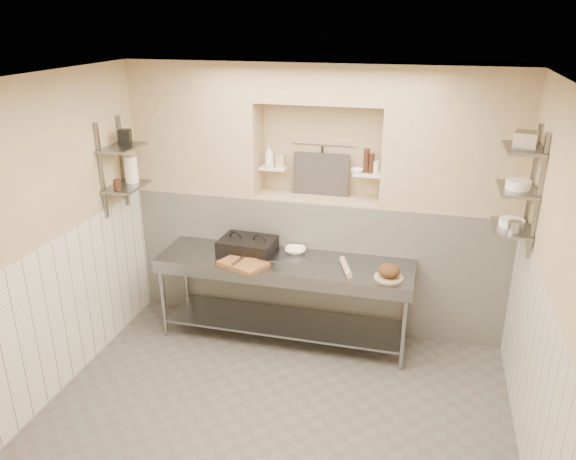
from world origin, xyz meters
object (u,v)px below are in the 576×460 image
(prep_table, at_px, (284,284))
(bowl_alcove, at_px, (357,171))
(panini_press, at_px, (248,246))
(jug_left, at_px, (131,169))
(cutting_board, at_px, (243,264))
(bottle_soap, at_px, (269,157))
(mixing_bowl, at_px, (295,250))
(bread_loaf, at_px, (389,270))
(rolling_pin, at_px, (346,267))

(prep_table, bearing_deg, bowl_alcove, 42.13)
(panini_press, xyz_separation_m, jug_left, (-1.19, -0.13, 0.77))
(cutting_board, distance_m, bottle_soap, 1.17)
(prep_table, height_order, bottle_soap, bottle_soap)
(panini_press, bearing_deg, mixing_bowl, 16.19)
(prep_table, relative_size, bread_loaf, 12.35)
(mixing_bowl, relative_size, bowl_alcove, 1.67)
(panini_press, height_order, jug_left, jug_left)
(bottle_soap, distance_m, bowl_alcove, 0.93)
(cutting_board, height_order, bottle_soap, bottle_soap)
(prep_table, height_order, cutting_board, cutting_board)
(cutting_board, relative_size, bread_loaf, 2.12)
(prep_table, height_order, jug_left, jug_left)
(bread_loaf, bearing_deg, panini_press, 170.45)
(panini_press, height_order, mixing_bowl, panini_press)
(bottle_soap, bearing_deg, bread_loaf, -25.93)
(panini_press, bearing_deg, cutting_board, -75.93)
(mixing_bowl, xyz_separation_m, bowl_alcove, (0.56, 0.34, 0.81))
(prep_table, bearing_deg, jug_left, -179.49)
(mixing_bowl, bearing_deg, bottle_soap, 140.40)
(cutting_board, height_order, bowl_alcove, bowl_alcove)
(bowl_alcove, bearing_deg, bread_loaf, -58.34)
(mixing_bowl, bearing_deg, rolling_pin, -26.25)
(bowl_alcove, xyz_separation_m, jug_left, (-2.24, -0.58, 0.01))
(cutting_board, xyz_separation_m, rolling_pin, (1.00, 0.15, 0.01))
(prep_table, height_order, panini_press, panini_press)
(panini_press, bearing_deg, jug_left, -170.84)
(mixing_bowl, height_order, rolling_pin, rolling_pin)
(cutting_board, xyz_separation_m, jug_left, (-1.25, 0.20, 0.83))
(panini_press, bearing_deg, bread_loaf, -6.42)
(rolling_pin, distance_m, bowl_alcove, 1.02)
(cutting_board, bearing_deg, mixing_bowl, 45.92)
(cutting_board, relative_size, rolling_pin, 1.13)
(jug_left, bearing_deg, bowl_alcove, 14.54)
(bread_loaf, height_order, jug_left, jug_left)
(prep_table, bearing_deg, cutting_board, -149.35)
(cutting_board, relative_size, bowl_alcove, 3.44)
(panini_press, distance_m, bowl_alcove, 1.37)
(prep_table, distance_m, bottle_soap, 1.33)
(cutting_board, bearing_deg, bread_loaf, 3.02)
(prep_table, xyz_separation_m, bottle_soap, (-0.30, 0.52, 1.19))
(panini_press, bearing_deg, prep_table, -11.59)
(bread_loaf, height_order, bowl_alcove, bowl_alcove)
(bowl_alcove, bearing_deg, bottle_soap, -177.18)
(cutting_board, xyz_separation_m, bowl_alcove, (0.98, 0.78, 0.81))
(bread_loaf, relative_size, bowl_alcove, 1.62)
(mixing_bowl, xyz_separation_m, rolling_pin, (0.57, -0.28, 0.00))
(panini_press, xyz_separation_m, cutting_board, (0.06, -0.32, -0.06))
(panini_press, bearing_deg, rolling_pin, -5.99)
(bread_loaf, bearing_deg, mixing_bowl, 160.03)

